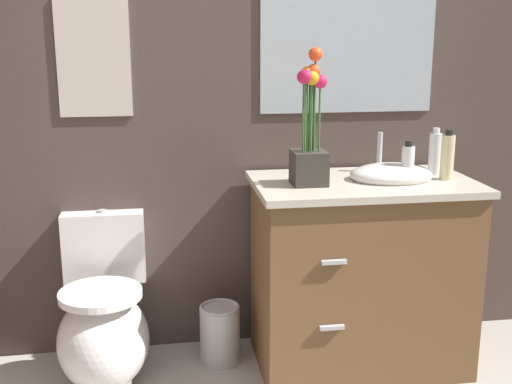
{
  "coord_description": "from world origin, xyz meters",
  "views": [
    {
      "loc": [
        -0.49,
        -1.15,
        1.46
      ],
      "look_at": [
        -0.1,
        1.38,
        0.82
      ],
      "focal_mm": 45.52,
      "sensor_mm": 36.0,
      "label": 1
    }
  ],
  "objects_px": {
    "vanity_cabinet": "(361,271)",
    "wall_mirror": "(349,34)",
    "hand_wash_bottle": "(435,153)",
    "flower_vase": "(310,136)",
    "wall_poster": "(94,58)",
    "soap_bottle": "(408,163)",
    "trash_bin": "(220,333)",
    "lotion_bottle": "(447,157)",
    "toilet": "(104,326)"
  },
  "relations": [
    {
      "from": "vanity_cabinet",
      "to": "wall_mirror",
      "type": "bearing_deg",
      "value": 90.54
    },
    {
      "from": "vanity_cabinet",
      "to": "hand_wash_bottle",
      "type": "bearing_deg",
      "value": 11.47
    },
    {
      "from": "vanity_cabinet",
      "to": "flower_vase",
      "type": "distance_m",
      "value": 0.66
    },
    {
      "from": "wall_mirror",
      "to": "flower_vase",
      "type": "bearing_deg",
      "value": -127.16
    },
    {
      "from": "flower_vase",
      "to": "wall_poster",
      "type": "relative_size",
      "value": 1.12
    },
    {
      "from": "vanity_cabinet",
      "to": "wall_poster",
      "type": "xyz_separation_m",
      "value": [
        -1.12,
        0.29,
        0.92
      ]
    },
    {
      "from": "wall_poster",
      "to": "vanity_cabinet",
      "type": "bearing_deg",
      "value": -14.72
    },
    {
      "from": "soap_bottle",
      "to": "wall_mirror",
      "type": "relative_size",
      "value": 0.21
    },
    {
      "from": "flower_vase",
      "to": "trash_bin",
      "type": "distance_m",
      "value": 0.99
    },
    {
      "from": "soap_bottle",
      "to": "wall_mirror",
      "type": "xyz_separation_m",
      "value": [
        -0.18,
        0.33,
        0.53
      ]
    },
    {
      "from": "hand_wash_bottle",
      "to": "wall_poster",
      "type": "relative_size",
      "value": 0.42
    },
    {
      "from": "flower_vase",
      "to": "lotion_bottle",
      "type": "relative_size",
      "value": 2.59
    },
    {
      "from": "toilet",
      "to": "wall_mirror",
      "type": "xyz_separation_m",
      "value": [
        1.12,
        0.27,
        1.21
      ]
    },
    {
      "from": "vanity_cabinet",
      "to": "trash_bin",
      "type": "xyz_separation_m",
      "value": [
        -0.62,
        0.09,
        -0.3
      ]
    },
    {
      "from": "wall_poster",
      "to": "wall_mirror",
      "type": "relative_size",
      "value": 0.62
    },
    {
      "from": "soap_bottle",
      "to": "wall_mirror",
      "type": "height_order",
      "value": "wall_mirror"
    },
    {
      "from": "lotion_bottle",
      "to": "wall_mirror",
      "type": "distance_m",
      "value": 0.7
    },
    {
      "from": "toilet",
      "to": "trash_bin",
      "type": "relative_size",
      "value": 2.54
    },
    {
      "from": "lotion_bottle",
      "to": "hand_wash_bottle",
      "type": "distance_m",
      "value": 0.1
    },
    {
      "from": "hand_wash_bottle",
      "to": "wall_mirror",
      "type": "height_order",
      "value": "wall_mirror"
    },
    {
      "from": "lotion_bottle",
      "to": "wall_poster",
      "type": "height_order",
      "value": "wall_poster"
    },
    {
      "from": "vanity_cabinet",
      "to": "wall_mirror",
      "type": "distance_m",
      "value": 1.06
    },
    {
      "from": "hand_wash_bottle",
      "to": "wall_poster",
      "type": "height_order",
      "value": "wall_poster"
    },
    {
      "from": "lotion_bottle",
      "to": "trash_bin",
      "type": "relative_size",
      "value": 0.79
    },
    {
      "from": "toilet",
      "to": "hand_wash_bottle",
      "type": "height_order",
      "value": "hand_wash_bottle"
    },
    {
      "from": "toilet",
      "to": "wall_mirror",
      "type": "relative_size",
      "value": 0.86
    },
    {
      "from": "toilet",
      "to": "soap_bottle",
      "type": "height_order",
      "value": "soap_bottle"
    },
    {
      "from": "flower_vase",
      "to": "hand_wash_bottle",
      "type": "bearing_deg",
      "value": 10.03
    },
    {
      "from": "vanity_cabinet",
      "to": "wall_poster",
      "type": "relative_size",
      "value": 2.06
    },
    {
      "from": "lotion_bottle",
      "to": "hand_wash_bottle",
      "type": "relative_size",
      "value": 1.04
    },
    {
      "from": "vanity_cabinet",
      "to": "soap_bottle",
      "type": "xyz_separation_m",
      "value": [
        0.17,
        -0.04,
        0.49
      ]
    },
    {
      "from": "lotion_bottle",
      "to": "soap_bottle",
      "type": "bearing_deg",
      "value": -179.26
    },
    {
      "from": "flower_vase",
      "to": "soap_bottle",
      "type": "distance_m",
      "value": 0.44
    },
    {
      "from": "toilet",
      "to": "vanity_cabinet",
      "type": "xyz_separation_m",
      "value": [
        1.12,
        -0.03,
        0.19
      ]
    },
    {
      "from": "soap_bottle",
      "to": "hand_wash_bottle",
      "type": "height_order",
      "value": "hand_wash_bottle"
    },
    {
      "from": "soap_bottle",
      "to": "lotion_bottle",
      "type": "xyz_separation_m",
      "value": [
        0.18,
        0.0,
        0.02
      ]
    },
    {
      "from": "wall_mirror",
      "to": "hand_wash_bottle",
      "type": "bearing_deg",
      "value": -33.33
    },
    {
      "from": "hand_wash_bottle",
      "to": "wall_mirror",
      "type": "xyz_separation_m",
      "value": [
        -0.34,
        0.23,
        0.51
      ]
    },
    {
      "from": "hand_wash_bottle",
      "to": "soap_bottle",
      "type": "bearing_deg",
      "value": -147.93
    },
    {
      "from": "vanity_cabinet",
      "to": "trash_bin",
      "type": "bearing_deg",
      "value": 171.29
    },
    {
      "from": "toilet",
      "to": "lotion_bottle",
      "type": "distance_m",
      "value": 1.63
    },
    {
      "from": "soap_bottle",
      "to": "toilet",
      "type": "bearing_deg",
      "value": 177.27
    },
    {
      "from": "vanity_cabinet",
      "to": "hand_wash_bottle",
      "type": "xyz_separation_m",
      "value": [
        0.34,
        0.07,
        0.51
      ]
    },
    {
      "from": "flower_vase",
      "to": "lotion_bottle",
      "type": "distance_m",
      "value": 0.61
    },
    {
      "from": "flower_vase",
      "to": "hand_wash_bottle",
      "type": "relative_size",
      "value": 2.69
    },
    {
      "from": "wall_mirror",
      "to": "toilet",
      "type": "bearing_deg",
      "value": -166.52
    },
    {
      "from": "toilet",
      "to": "trash_bin",
      "type": "distance_m",
      "value": 0.52
    },
    {
      "from": "vanity_cabinet",
      "to": "lotion_bottle",
      "type": "distance_m",
      "value": 0.62
    },
    {
      "from": "toilet",
      "to": "soap_bottle",
      "type": "distance_m",
      "value": 1.46
    },
    {
      "from": "soap_bottle",
      "to": "wall_poster",
      "type": "height_order",
      "value": "wall_poster"
    }
  ]
}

